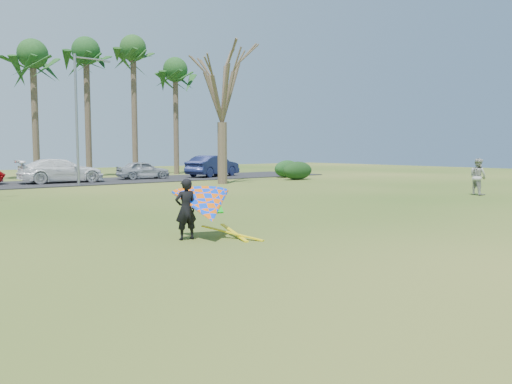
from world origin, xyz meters
TOP-DOWN VIEW (x-y plane):
  - ground at (0.00, 0.00)m, footprint 100.00×100.00m
  - parking_strip at (0.00, 25.00)m, footprint 46.00×7.00m
  - palm_6 at (2.00, 31.00)m, footprint 4.84×4.84m
  - palm_7 at (6.00, 31.00)m, footprint 4.84×4.84m
  - palm_8 at (10.00, 31.00)m, footprint 4.84×4.84m
  - palm_9 at (14.00, 31.00)m, footprint 4.84×4.84m
  - bare_tree_right at (10.00, 18.00)m, footprint 6.27×6.27m
  - streetlight at (2.16, 22.00)m, footprint 2.28×0.18m
  - hedge_near at (16.79, 18.07)m, footprint 2.69×1.22m
  - hedge_far at (18.11, 20.65)m, footprint 2.47×1.16m
  - car_3 at (1.89, 24.89)m, footprint 5.48×2.45m
  - car_4 at (7.97, 25.38)m, footprint 3.98×1.91m
  - car_5 at (13.75, 24.72)m, footprint 5.41×3.43m
  - pedestrian_a at (15.34, 3.60)m, footprint 0.90×1.03m
  - kite_flyer at (-1.78, 1.87)m, footprint 2.13×2.39m

SIDE VIEW (x-z plane):
  - ground at x=0.00m, z-range 0.00..0.00m
  - parking_strip at x=0.00m, z-range 0.00..0.06m
  - hedge_near at x=16.79m, z-range 0.00..1.35m
  - hedge_far at x=18.11m, z-range 0.00..1.37m
  - car_4 at x=7.97m, z-range 0.06..1.37m
  - kite_flyer at x=-1.78m, z-range -0.17..1.85m
  - car_3 at x=1.89m, z-range 0.06..1.62m
  - car_5 at x=13.75m, z-range 0.06..1.74m
  - pedestrian_a at x=15.34m, z-range 0.00..1.81m
  - streetlight at x=2.16m, z-range 0.46..8.46m
  - bare_tree_right at x=10.00m, z-range 1.96..11.17m
  - palm_6 at x=2.00m, z-range 3.75..14.59m
  - palm_9 at x=14.00m, z-range 3.75..14.59m
  - palm_7 at x=6.00m, z-range 4.08..15.62m
  - palm_8 at x=10.00m, z-range 4.40..16.64m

